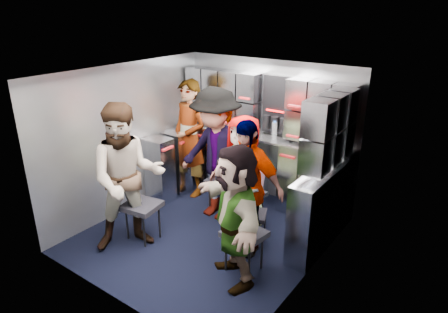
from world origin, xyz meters
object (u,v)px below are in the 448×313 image
Objects in this scene: jump_seat_center at (250,195)px; attendant_arc_c at (243,174)px; attendant_standing at (189,139)px; attendant_arc_b at (216,155)px; attendant_arc_e at (235,215)px; jump_seat_near_left at (142,208)px; jump_seat_mid_left at (224,183)px; attendant_arc_d at (245,187)px; attendant_arc_a at (128,178)px; jump_seat_mid_right at (252,216)px; jump_seat_near_right at (244,236)px.

jump_seat_center is 0.43m from attendant_arc_c.
attendant_standing reaches higher than jump_seat_center.
attendant_arc_b reaches higher than attendant_arc_e.
attendant_arc_b reaches higher than jump_seat_near_left.
jump_seat_mid_left is at bearing 166.67° from attendant_arc_e.
attendant_arc_d is 1.05× the size of attendant_arc_e.
jump_seat_near_left is 0.50m from attendant_arc_a.
jump_seat_near_left is 1.46m from jump_seat_center.
jump_seat_mid_right is 0.28× the size of attendant_arc_e.
attendant_arc_b reaches higher than attendant_arc_a.
attendant_arc_a is at bearing -141.06° from jump_seat_mid_right.
jump_seat_center is 0.72m from attendant_arc_b.
attendant_standing is at bearing 167.43° from attendant_arc_c.
attendant_arc_b is at bearing -14.06° from attendant_standing.
jump_seat_center is 0.28× the size of attendant_arc_c.
attendant_arc_d is at bearing 149.72° from attendant_arc_e.
jump_seat_near_right is at bearing 126.28° from attendant_arc_e.
attendant_arc_a is 1.18× the size of attendant_arc_c.
attendant_standing is (-1.53, 0.62, 0.55)m from jump_seat_mid_right.
attendant_arc_c is 0.99× the size of attendant_arc_e.
attendant_arc_c is (0.46, -0.02, -0.15)m from attendant_arc_b.
jump_seat_near_right is 0.27× the size of attendant_standing.
attendant_standing is 2.22m from attendant_arc_e.
attendant_arc_d is at bearing -63.50° from jump_seat_center.
attendant_arc_e is at bearing -56.31° from attendant_arc_c.
jump_seat_mid_left is at bearing 149.77° from jump_seat_mid_right.
jump_seat_center is 1.10m from jump_seat_near_right.
attendant_arc_e is at bearing 1.19° from jump_seat_near_left.
attendant_arc_d is (0.76, -0.44, -0.10)m from attendant_arc_b.
attendant_arc_d reaches higher than jump_seat_mid_left.
jump_seat_near_right is 0.32× the size of attendant_arc_c.
attendant_standing is at bearing 105.11° from jump_seat_near_left.
attendant_arc_d is (1.53, -0.80, -0.08)m from attendant_standing.
attendant_arc_a is (-1.40, -0.39, 0.47)m from jump_seat_near_right.
jump_seat_mid_left is 0.88m from jump_seat_mid_right.
jump_seat_mid_left is 0.27× the size of attendant_arc_a.
attendant_arc_c reaches higher than jump_seat_near_left.
jump_seat_near_left is at bearing -171.48° from jump_seat_near_right.
attendant_arc_c is (0.86, 0.99, 0.34)m from jump_seat_near_left.
jump_seat_near_right is 0.27× the size of attendant_arc_a.
attendant_standing is 0.98× the size of attendant_arc_b.
attendant_arc_a is (0.00, -0.18, 0.47)m from jump_seat_near_left.
attendant_arc_a is 1.39m from attendant_arc_d.
attendant_arc_a reaches higher than attendant_arc_c.
jump_seat_mid_left is 1.15× the size of jump_seat_center.
attendant_standing is 1.16× the size of attendant_arc_e.
attendant_arc_a is 1.11× the size of attendant_arc_d.
jump_seat_center is (0.46, -0.02, -0.06)m from jump_seat_mid_left.
attendant_arc_d reaches higher than jump_seat_center.
jump_seat_mid_left is 0.28× the size of attendant_standing.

